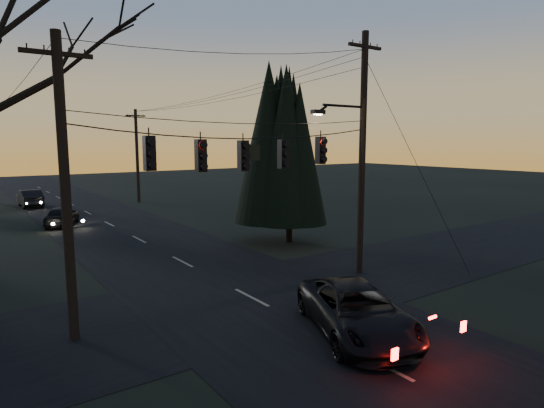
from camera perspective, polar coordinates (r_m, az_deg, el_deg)
main_road at (r=25.45m, az=-14.87°, el=-5.11°), size 8.00×120.00×0.02m
cross_road at (r=16.77m, az=-2.60°, el=-11.66°), size 60.00×7.00×0.02m
utility_pole_right at (r=20.12m, az=10.86°, el=-8.47°), size 5.00×0.30×10.00m
utility_pole_left at (r=14.68m, az=-23.51°, el=-15.30°), size 1.80×0.30×8.50m
utility_pole_far_r at (r=44.00m, az=-16.35°, el=0.23°), size 1.80×0.30×8.50m
span_signal_assembly at (r=15.68m, az=-3.46°, el=6.35°), size 11.50×0.44×1.64m
evergreen_right at (r=25.11m, az=2.20°, el=6.38°), size 4.07×4.07×8.73m
suv_near at (r=13.77m, az=10.57°, el=-13.11°), size 4.19×5.66×1.43m
sedan_oncoming_a at (r=33.34m, az=-24.86°, el=-1.37°), size 3.03×4.29×1.36m
sedan_oncoming_b at (r=44.34m, az=-28.11°, el=0.63°), size 1.69×4.48×1.46m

